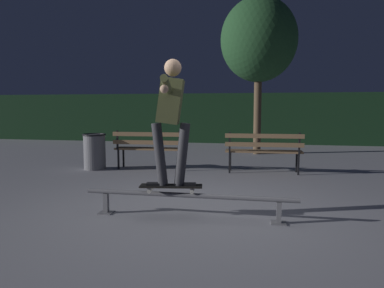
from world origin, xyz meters
name	(u,v)px	position (x,y,z in m)	size (l,w,h in m)	color
ground_plane	(192,212)	(0.00, 0.00, 0.00)	(90.00, 90.00, 0.00)	gray
hedge_backdrop	(239,118)	(0.00, 9.81, 0.97)	(24.00, 1.20, 1.94)	black
grind_rail	(188,199)	(0.00, -0.26, 0.25)	(2.68, 0.18, 0.32)	slate
skateboard	(171,186)	(-0.22, -0.26, 0.39)	(0.80, 0.32, 0.09)	black
skateboarder	(171,111)	(-0.22, -0.26, 1.33)	(0.63, 1.39, 1.56)	black
park_bench_leftmost	(150,146)	(-1.56, 3.03, 0.54)	(1.61, 0.46, 0.88)	black
park_bench_left_center	(264,148)	(0.93, 3.03, 0.54)	(1.61, 0.46, 0.88)	black
tree_behind_benches	(259,40)	(0.75, 6.24, 3.33)	(2.22, 2.22, 4.57)	brown
trash_can	(95,151)	(-2.79, 2.82, 0.41)	(0.52, 0.52, 0.80)	slate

